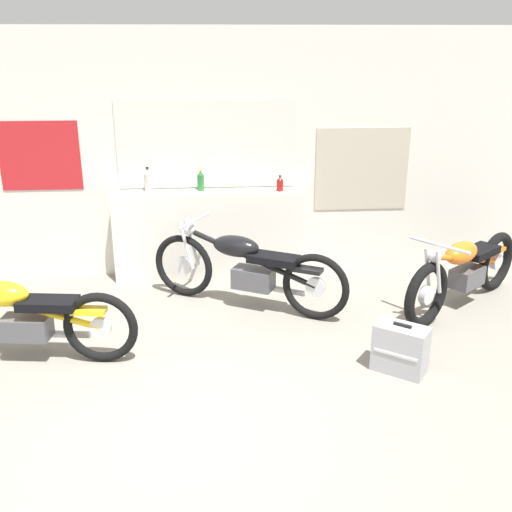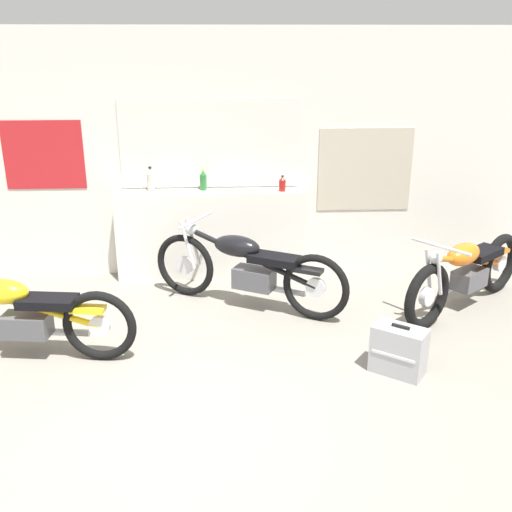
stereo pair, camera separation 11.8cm
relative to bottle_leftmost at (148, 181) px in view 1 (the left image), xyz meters
name	(u,v)px [view 1 (the left image)]	position (x,y,z in m)	size (l,w,h in m)	color
ground_plane	(172,444)	(0.39, -3.15, -1.16)	(24.00, 24.00, 0.00)	gray
wall_back	(182,156)	(0.39, 0.14, 0.24)	(10.00, 0.07, 2.80)	silver
sill_counter	(209,235)	(0.67, -0.04, -0.64)	(2.18, 0.28, 1.04)	silver
bottle_leftmost	(148,181)	(0.00, 0.00, 0.00)	(0.08, 0.08, 0.28)	#B7B2A8
bottle_left_center	(201,181)	(0.59, 0.01, -0.01)	(0.08, 0.08, 0.25)	#23662D
bottle_center	(280,184)	(1.48, -0.09, -0.04)	(0.08, 0.08, 0.18)	maroon
motorcycle_black	(247,268)	(1.06, -0.92, -0.73)	(1.97, 1.10, 0.89)	black
motorcycle_orange	(464,271)	(3.30, -1.08, -0.76)	(1.68, 1.34, 0.83)	black
motorcycle_yellow	(17,317)	(-0.99, -1.86, -0.75)	(2.09, 0.64, 0.83)	black
hard_case_silver	(400,349)	(2.26, -2.31, -0.95)	(0.49, 0.45, 0.44)	#9E9EA3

